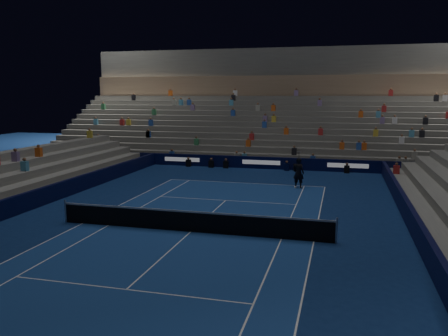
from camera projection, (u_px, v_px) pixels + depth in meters
ground at (191, 232)px, 20.66m from camera, size 90.00×90.00×0.00m
court_surface at (191, 232)px, 20.66m from camera, size 10.97×23.77×0.01m
sponsor_barrier_far at (261, 163)px, 38.26m from camera, size 44.00×0.25×1.00m
sponsor_barrier_east at (422, 238)px, 18.17m from camera, size 0.25×37.00×1.00m
sponsor_barrier_west at (8, 208)px, 22.98m from camera, size 0.25×37.00×1.00m
grandstand_main at (278, 122)px, 46.78m from camera, size 44.00×15.20×11.20m
tennis_net at (191, 221)px, 20.58m from camera, size 12.90×0.10×1.10m
tennis_player at (298, 173)px, 30.24m from camera, size 0.84×0.66×2.04m
broadcast_camera at (296, 168)px, 37.00m from camera, size 0.56×0.94×0.57m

